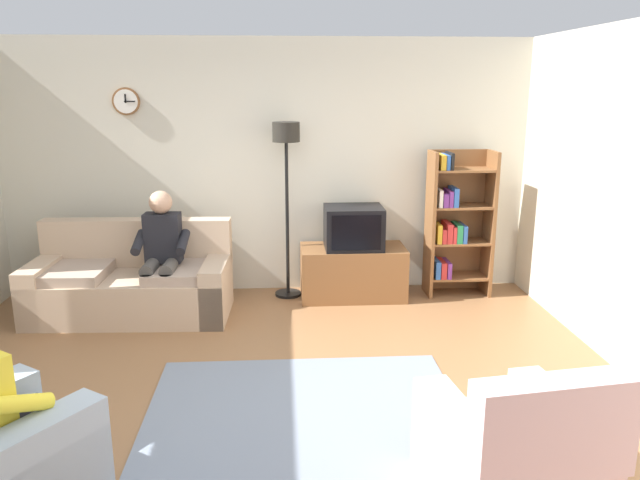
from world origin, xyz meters
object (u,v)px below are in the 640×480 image
object	(u,v)px
armchair_near_bookshelf	(513,456)
person_on_couch	(161,249)
floor_lamp	(286,161)
bookshelf	(455,223)
tv	(354,227)
tv_stand	(353,272)
couch	(132,284)

from	to	relation	value
armchair_near_bookshelf	person_on_couch	xyz separation A→B (m)	(-2.36, 2.92, 0.41)
floor_lamp	armchair_near_bookshelf	world-z (taller)	floor_lamp
bookshelf	person_on_couch	xyz separation A→B (m)	(-3.00, -0.56, -0.09)
bookshelf	tv	bearing A→B (deg)	-174.99
bookshelf	armchair_near_bookshelf	xyz separation A→B (m)	(-0.63, -3.48, -0.49)
floor_lamp	person_on_couch	bearing A→B (deg)	-154.22
tv_stand	bookshelf	bearing A→B (deg)	3.74
person_on_couch	floor_lamp	bearing A→B (deg)	25.78
tv_stand	tv	bearing A→B (deg)	-90.00
tv_stand	armchair_near_bookshelf	xyz separation A→B (m)	(0.46, -3.41, 0.01)
person_on_couch	bookshelf	bearing A→B (deg)	10.54
couch	tv_stand	distance (m)	2.26
tv_stand	person_on_couch	world-z (taller)	person_on_couch
tv	floor_lamp	xyz separation A→B (m)	(-0.69, 0.12, 0.68)
couch	bookshelf	xyz separation A→B (m)	(3.33, 0.45, 0.47)
person_on_couch	tv_stand	bearing A→B (deg)	14.34
floor_lamp	person_on_couch	distance (m)	1.54
floor_lamp	couch	bearing A→B (deg)	-162.88
couch	person_on_couch	bearing A→B (deg)	-18.41
tv	floor_lamp	world-z (taller)	floor_lamp
couch	tv_stand	bearing A→B (deg)	9.56
bookshelf	floor_lamp	xyz separation A→B (m)	(-1.79, 0.03, 0.67)
tv_stand	couch	bearing A→B (deg)	-170.44
floor_lamp	armchair_near_bookshelf	size ratio (longest dim) A/B	1.89
couch	tv	bearing A→B (deg)	8.95
tv_stand	bookshelf	size ratio (longest dim) A/B	0.71
tv_stand	armchair_near_bookshelf	world-z (taller)	armchair_near_bookshelf
floor_lamp	armchair_near_bookshelf	distance (m)	3.87
bookshelf	armchair_near_bookshelf	distance (m)	3.57
couch	bookshelf	bearing A→B (deg)	7.66
tv_stand	tv	xyz separation A→B (m)	(0.00, -0.02, 0.50)
floor_lamp	person_on_couch	xyz separation A→B (m)	(-1.21, -0.58, -0.75)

